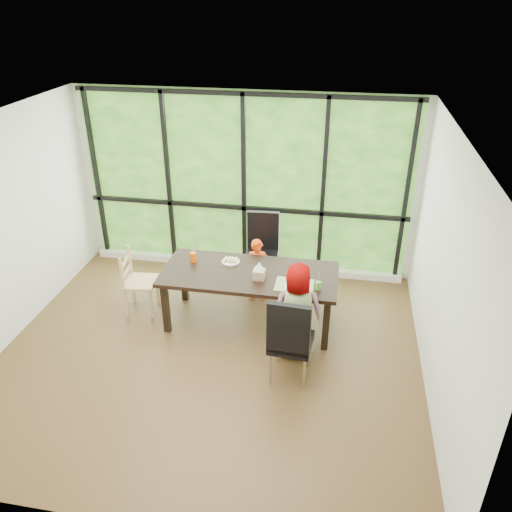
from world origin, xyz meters
name	(u,v)px	position (x,y,z in m)	size (l,w,h in m)	color
ground	(209,354)	(0.00, 0.00, 0.00)	(5.00, 5.00, 0.00)	black
back_wall	(245,184)	(0.00, 2.25, 1.35)	(5.00, 5.00, 0.00)	silver
foliage_backdrop	(244,185)	(0.00, 2.23, 1.35)	(4.80, 0.02, 2.65)	#1C4E15
window_mullions	(244,186)	(0.00, 2.19, 1.35)	(4.80, 0.06, 2.65)	black
window_sill	(244,265)	(0.00, 2.15, 0.05)	(4.80, 0.12, 0.10)	silver
dining_table	(250,298)	(0.36, 0.74, 0.38)	(2.20, 0.97, 0.75)	black
chair_window_leather	(262,252)	(0.35, 1.72, 0.54)	(0.46, 0.46, 1.08)	black
chair_interior_leather	(291,337)	(1.00, -0.19, 0.54)	(0.46, 0.46, 1.08)	black
chair_end_beech	(140,282)	(-1.12, 0.75, 0.45)	(0.42, 0.40, 0.90)	tan
child_toddler	(258,270)	(0.36, 1.32, 0.46)	(0.33, 0.22, 0.92)	red
child_older	(296,312)	(1.01, 0.20, 0.61)	(0.59, 0.39, 1.21)	slate
placemat	(294,285)	(0.95, 0.54, 0.75)	(0.46, 0.34, 0.01)	tan
plate_far	(231,262)	(0.06, 0.97, 0.76)	(0.23, 0.23, 0.01)	white
plate_near	(295,285)	(0.95, 0.53, 0.76)	(0.25, 0.25, 0.02)	white
orange_cup	(193,257)	(-0.42, 0.90, 0.81)	(0.08, 0.08, 0.13)	#EC5801
green_cup	(318,286)	(1.23, 0.50, 0.80)	(0.07, 0.07, 0.10)	#56B334
tissue_box	(259,274)	(0.50, 0.62, 0.81)	(0.14, 0.14, 0.12)	tan
crepe_rolls_far	(231,260)	(0.06, 0.97, 0.78)	(0.20, 0.12, 0.04)	tan
crepe_rolls_near	(295,283)	(0.95, 0.53, 0.78)	(0.15, 0.12, 0.04)	tan
straw_white	(193,250)	(-0.42, 0.90, 0.92)	(0.01, 0.01, 0.20)	white
straw_pink	(319,279)	(1.23, 0.50, 0.89)	(0.01, 0.01, 0.20)	pink
tissue	(259,266)	(0.50, 0.62, 0.93)	(0.12, 0.12, 0.11)	white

